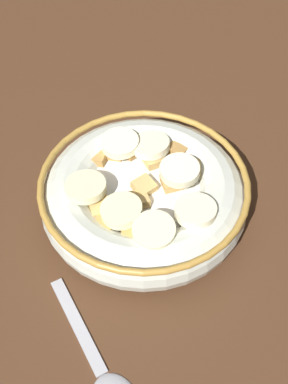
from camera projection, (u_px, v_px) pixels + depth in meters
ground_plane at (144, 218)px, 48.09cm from camera, size 128.20×128.20×2.00cm
cereal_bowl at (144, 195)px, 45.29cm from camera, size 18.86×18.86×5.61cm
spoon at (108, 384)px, 36.73cm from camera, size 13.88×3.76×0.80cm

